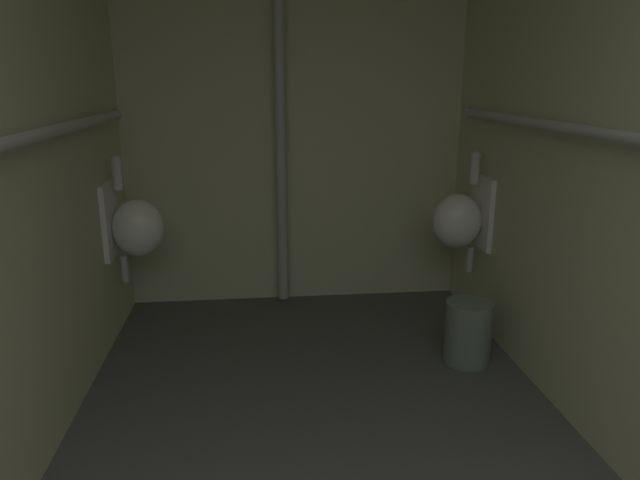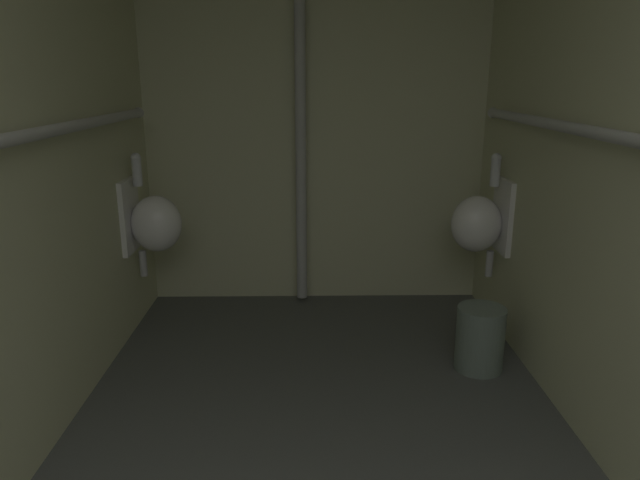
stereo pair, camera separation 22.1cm
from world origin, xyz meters
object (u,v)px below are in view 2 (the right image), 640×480
Objects in this scene: urinal_right_mid at (480,222)px; waste_bin at (480,338)px; standpipe_back_wall at (300,101)px; urinal_left_mid at (153,222)px.

waste_bin is at bearing -102.12° from urinal_right_mid.
standpipe_back_wall reaches higher than waste_bin.
urinal_left_mid is 1.00× the size of urinal_right_mid.
urinal_right_mid is 0.28× the size of standpipe_back_wall.
standpipe_back_wall is at bearing 133.71° from waste_bin.
urinal_right_mid reaches higher than waste_bin.
urinal_left_mid is 2.17× the size of waste_bin.
waste_bin is (-0.12, -0.54, -0.50)m from urinal_right_mid.
standpipe_back_wall is at bearing 25.62° from urinal_left_mid.
urinal_right_mid is at bearing 77.88° from waste_bin.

